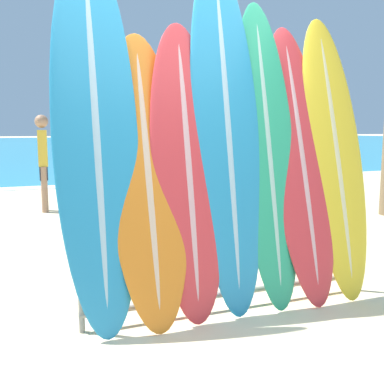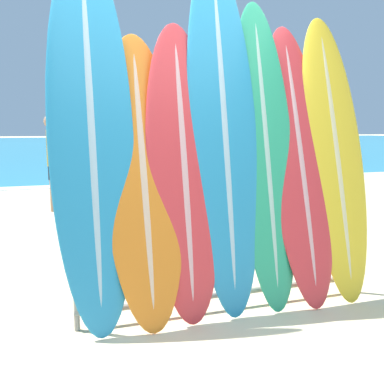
{
  "view_description": "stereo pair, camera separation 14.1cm",
  "coord_description": "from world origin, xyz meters",
  "px_view_note": "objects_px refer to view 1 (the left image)",
  "views": [
    {
      "loc": [
        -1.15,
        -2.7,
        1.37
      ],
      "look_at": [
        0.31,
        1.05,
        0.8
      ],
      "focal_mm": 42.0,
      "sensor_mm": 36.0,
      "label": 1
    },
    {
      "loc": [
        -1.02,
        -2.75,
        1.37
      ],
      "look_at": [
        0.31,
        1.05,
        0.8
      ],
      "focal_mm": 42.0,
      "sensor_mm": 36.0,
      "label": 2
    }
  ],
  "objects_px": {
    "person_near_water": "(43,159)",
    "person_mid_beach": "(83,153)",
    "surfboard_slot_5": "(300,162)",
    "person_far_left": "(232,153)",
    "surfboard_slot_6": "(334,155)",
    "surfboard_slot_0": "(96,135)",
    "surfboard_slot_2": "(188,171)",
    "person_far_right": "(198,165)",
    "surfboard_rack": "(231,254)",
    "surfboard_slot_1": "(147,178)",
    "surfboard_slot_3": "(227,134)",
    "surfboard_slot_4": "(268,153)"
  },
  "relations": [
    {
      "from": "person_near_water",
      "to": "person_mid_beach",
      "type": "distance_m",
      "value": 2.34
    },
    {
      "from": "surfboard_slot_5",
      "to": "person_far_left",
      "type": "distance_m",
      "value": 4.88
    },
    {
      "from": "surfboard_slot_6",
      "to": "person_mid_beach",
      "type": "bearing_deg",
      "value": 99.15
    },
    {
      "from": "person_far_left",
      "to": "surfboard_slot_0",
      "type": "bearing_deg",
      "value": -169.3
    },
    {
      "from": "person_mid_beach",
      "to": "person_far_left",
      "type": "relative_size",
      "value": 0.91
    },
    {
      "from": "surfboard_slot_2",
      "to": "person_far_right",
      "type": "relative_size",
      "value": 1.3
    },
    {
      "from": "surfboard_rack",
      "to": "surfboard_slot_5",
      "type": "height_order",
      "value": "surfboard_slot_5"
    },
    {
      "from": "surfboard_slot_1",
      "to": "person_far_right",
      "type": "xyz_separation_m",
      "value": [
        1.35,
        2.38,
        -0.13
      ]
    },
    {
      "from": "surfboard_slot_0",
      "to": "surfboard_slot_3",
      "type": "relative_size",
      "value": 1.0
    },
    {
      "from": "surfboard_slot_3",
      "to": "surfboard_slot_6",
      "type": "height_order",
      "value": "surfboard_slot_3"
    },
    {
      "from": "person_near_water",
      "to": "surfboard_slot_4",
      "type": "bearing_deg",
      "value": -160.02
    },
    {
      "from": "surfboard_slot_3",
      "to": "surfboard_slot_4",
      "type": "relative_size",
      "value": 1.12
    },
    {
      "from": "surfboard_slot_0",
      "to": "surfboard_slot_1",
      "type": "distance_m",
      "value": 0.45
    },
    {
      "from": "surfboard_slot_6",
      "to": "person_mid_beach",
      "type": "xyz_separation_m",
      "value": [
        -1.1,
        6.84,
        -0.32
      ]
    },
    {
      "from": "person_far_left",
      "to": "surfboard_slot_3",
      "type": "bearing_deg",
      "value": -160.46
    },
    {
      "from": "surfboard_slot_2",
      "to": "person_far_right",
      "type": "distance_m",
      "value": 2.62
    },
    {
      "from": "surfboard_slot_0",
      "to": "person_near_water",
      "type": "bearing_deg",
      "value": 91.25
    },
    {
      "from": "surfboard_slot_2",
      "to": "person_near_water",
      "type": "height_order",
      "value": "surfboard_slot_2"
    },
    {
      "from": "surfboard_rack",
      "to": "surfboard_slot_3",
      "type": "bearing_deg",
      "value": 96.57
    },
    {
      "from": "surfboard_slot_4",
      "to": "surfboard_slot_6",
      "type": "height_order",
      "value": "surfboard_slot_4"
    },
    {
      "from": "surfboard_slot_5",
      "to": "surfboard_slot_3",
      "type": "bearing_deg",
      "value": 178.62
    },
    {
      "from": "surfboard_slot_2",
      "to": "person_far_right",
      "type": "bearing_deg",
      "value": 66.21
    },
    {
      "from": "surfboard_slot_5",
      "to": "surfboard_slot_6",
      "type": "relative_size",
      "value": 0.96
    },
    {
      "from": "surfboard_rack",
      "to": "surfboard_slot_6",
      "type": "distance_m",
      "value": 1.21
    },
    {
      "from": "surfboard_slot_4",
      "to": "surfboard_slot_6",
      "type": "xyz_separation_m",
      "value": [
        0.63,
        0.0,
        -0.03
      ]
    },
    {
      "from": "surfboard_slot_2",
      "to": "person_near_water",
      "type": "distance_m",
      "value": 4.79
    },
    {
      "from": "surfboard_slot_0",
      "to": "surfboard_slot_5",
      "type": "bearing_deg",
      "value": -1.17
    },
    {
      "from": "surfboard_slot_3",
      "to": "person_near_water",
      "type": "xyz_separation_m",
      "value": [
        -1.06,
        4.68,
        -0.46
      ]
    },
    {
      "from": "surfboard_rack",
      "to": "person_far_right",
      "type": "relative_size",
      "value": 1.38
    },
    {
      "from": "surfboard_rack",
      "to": "surfboard_slot_4",
      "type": "xyz_separation_m",
      "value": [
        0.34,
        0.06,
        0.75
      ]
    },
    {
      "from": "surfboard_slot_5",
      "to": "person_near_water",
      "type": "relative_size",
      "value": 1.39
    },
    {
      "from": "person_mid_beach",
      "to": "person_far_right",
      "type": "xyz_separation_m",
      "value": [
        0.85,
        -4.48,
        0.06
      ]
    },
    {
      "from": "surfboard_slot_6",
      "to": "person_far_right",
      "type": "relative_size",
      "value": 1.4
    },
    {
      "from": "surfboard_slot_0",
      "to": "surfboard_slot_1",
      "type": "height_order",
      "value": "surfboard_slot_0"
    },
    {
      "from": "surfboard_slot_2",
      "to": "person_mid_beach",
      "type": "relative_size",
      "value": 1.4
    },
    {
      "from": "surfboard_slot_0",
      "to": "person_far_left",
      "type": "bearing_deg",
      "value": 54.32
    },
    {
      "from": "surfboard_slot_2",
      "to": "surfboard_slot_5",
      "type": "xyz_separation_m",
      "value": [
        0.97,
        0.03,
        0.04
      ]
    },
    {
      "from": "surfboard_slot_4",
      "to": "person_far_left",
      "type": "height_order",
      "value": "surfboard_slot_4"
    },
    {
      "from": "surfboard_slot_0",
      "to": "person_near_water",
      "type": "distance_m",
      "value": 4.69
    },
    {
      "from": "surfboard_slot_0",
      "to": "surfboard_slot_4",
      "type": "bearing_deg",
      "value": -1.27
    },
    {
      "from": "surfboard_slot_1",
      "to": "person_far_left",
      "type": "relative_size",
      "value": 1.23
    },
    {
      "from": "person_mid_beach",
      "to": "surfboard_slot_1",
      "type": "bearing_deg",
      "value": 39.64
    },
    {
      "from": "surfboard_slot_1",
      "to": "surfboard_slot_5",
      "type": "xyz_separation_m",
      "value": [
        1.26,
        0.02,
        0.08
      ]
    },
    {
      "from": "person_mid_beach",
      "to": "person_far_left",
      "type": "bearing_deg",
      "value": 90.91
    },
    {
      "from": "surfboard_slot_2",
      "to": "person_far_right",
      "type": "xyz_separation_m",
      "value": [
        1.05,
        2.39,
        -0.17
      ]
    },
    {
      "from": "surfboard_slot_3",
      "to": "surfboard_slot_6",
      "type": "distance_m",
      "value": 0.99
    },
    {
      "from": "person_far_right",
      "to": "person_far_left",
      "type": "bearing_deg",
      "value": -120.21
    },
    {
      "from": "surfboard_rack",
      "to": "person_mid_beach",
      "type": "bearing_deg",
      "value": 91.1
    },
    {
      "from": "person_far_right",
      "to": "surfboard_slot_3",
      "type": "bearing_deg",
      "value": 78.05
    },
    {
      "from": "surfboard_rack",
      "to": "surfboard_slot_2",
      "type": "distance_m",
      "value": 0.72
    }
  ]
}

